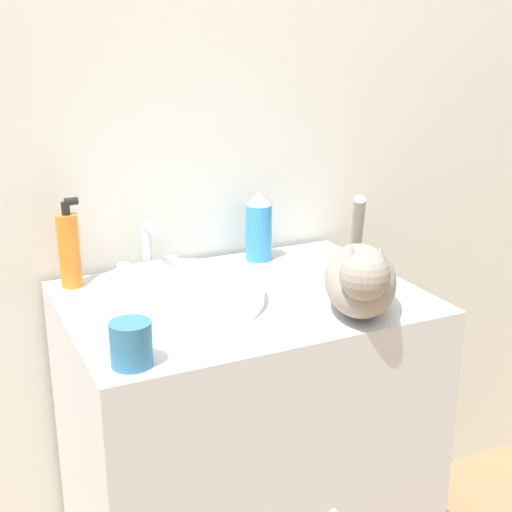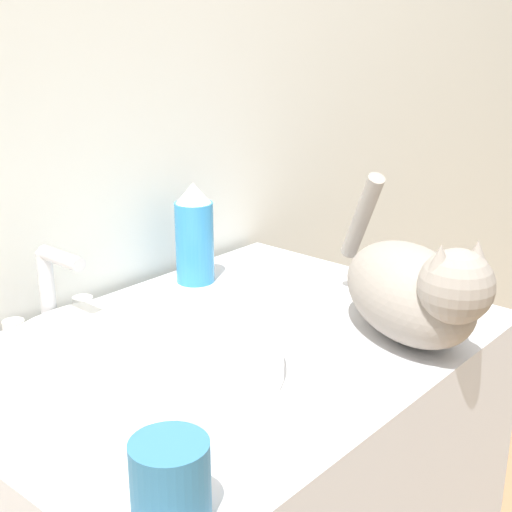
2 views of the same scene
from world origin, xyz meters
name	(u,v)px [view 2 (image 2 of 2)]	position (x,y,z in m)	size (l,w,h in m)	color
wall_back	(77,100)	(0.00, 0.63, 1.25)	(6.00, 0.05, 2.50)	silver
sink_basin	(139,360)	(-0.15, 0.32, 0.94)	(0.39, 0.39, 0.04)	white
faucet	(51,295)	(-0.15, 0.52, 0.98)	(0.15, 0.11, 0.14)	silver
cat	(414,289)	(0.19, 0.09, 1.00)	(0.27, 0.36, 0.23)	gray
spray_bottle	(194,234)	(0.15, 0.52, 1.01)	(0.07, 0.07, 0.18)	#338CCC
cup	(170,482)	(-0.32, 0.07, 0.96)	(0.08, 0.08, 0.08)	teal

